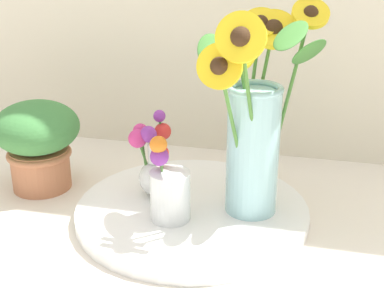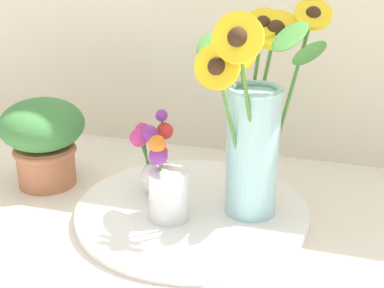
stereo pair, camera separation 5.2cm
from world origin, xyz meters
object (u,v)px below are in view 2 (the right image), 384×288
serving_tray (192,211)px  potted_plant (43,137)px  vase_bulb_right (156,163)px  vase_small_center (168,187)px  mason_jar_sunflowers (255,126)px

serving_tray → potted_plant: (-0.37, 0.05, 0.11)m
serving_tray → vase_bulb_right: bearing=159.2°
vase_small_center → potted_plant: potted_plant is taller
mason_jar_sunflowers → vase_small_center: size_ratio=2.43×
serving_tray → mason_jar_sunflowers: size_ratio=1.15×
vase_small_center → vase_bulb_right: bearing=122.6°
serving_tray → mason_jar_sunflowers: (0.12, 0.02, 0.19)m
vase_small_center → serving_tray: bearing=59.5°
serving_tray → mason_jar_sunflowers: mason_jar_sunflowers is taller
mason_jar_sunflowers → vase_small_center: bearing=-154.9°
potted_plant → vase_bulb_right: bearing=-3.6°
mason_jar_sunflowers → vase_bulb_right: 0.24m
vase_small_center → potted_plant: 0.35m
mason_jar_sunflowers → potted_plant: 0.50m
vase_bulb_right → potted_plant: size_ratio=0.88×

